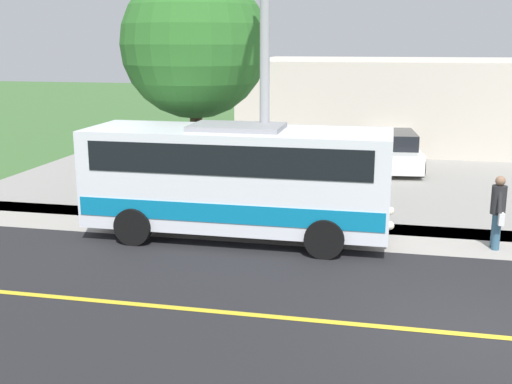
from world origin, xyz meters
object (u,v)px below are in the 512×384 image
(street_light_pole, at_px, (264,56))
(tree_curbside, at_px, (194,45))
(parked_car_near, at_px, (393,151))
(pedestrian_with_bags, at_px, (498,210))
(commercial_building, at_px, (445,101))
(shuttle_bus_front, at_px, (237,176))

(street_light_pole, xyz_separation_m, tree_curbside, (-2.52, -2.52, 0.24))
(parked_car_near, xyz_separation_m, tree_curbside, (6.60, -5.68, 3.96))
(pedestrian_with_bags, bearing_deg, commercial_building, -179.80)
(shuttle_bus_front, bearing_deg, pedestrian_with_bags, 93.43)
(shuttle_bus_front, relative_size, commercial_building, 0.41)
(street_light_pole, bearing_deg, shuttle_bus_front, -54.09)
(shuttle_bus_front, height_order, commercial_building, commercial_building)
(tree_curbside, xyz_separation_m, commercial_building, (-14.00, 8.03, -2.69))
(pedestrian_with_bags, relative_size, parked_car_near, 0.38)
(commercial_building, bearing_deg, shuttle_bus_front, -19.73)
(parked_car_near, bearing_deg, commercial_building, 162.42)
(shuttle_bus_front, bearing_deg, street_light_pole, 125.91)
(street_light_pole, height_order, tree_curbside, street_light_pole)
(shuttle_bus_front, height_order, pedestrian_with_bags, shuttle_bus_front)
(commercial_building, bearing_deg, pedestrian_with_bags, 0.20)
(parked_car_near, height_order, commercial_building, commercial_building)
(shuttle_bus_front, relative_size, street_light_pole, 0.93)
(parked_car_near, relative_size, tree_curbside, 0.67)
(pedestrian_with_bags, xyz_separation_m, parked_car_near, (-9.17, -2.40, -0.25))
(shuttle_bus_front, height_order, tree_curbside, tree_curbside)
(shuttle_bus_front, bearing_deg, parked_car_near, 158.64)
(shuttle_bus_front, xyz_separation_m, parked_car_near, (-9.53, 3.73, -0.86))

